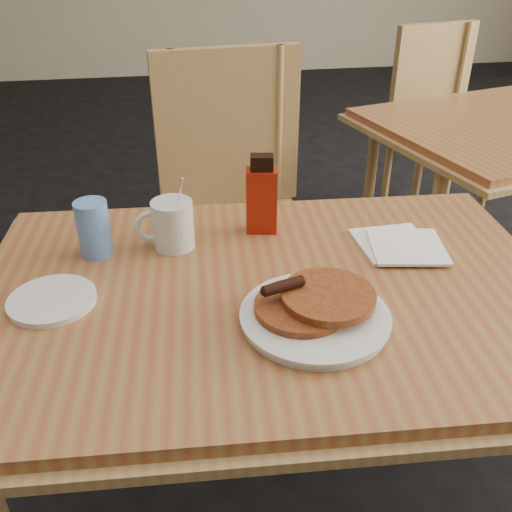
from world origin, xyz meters
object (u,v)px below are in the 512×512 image
at_px(chair_main_far, 233,189).
at_px(coffee_mug, 172,224).
at_px(syrup_bottle, 262,197).
at_px(chair_neighbor_far, 436,111).
at_px(pancake_plate, 314,311).
at_px(blue_tumbler, 94,228).
at_px(main_table, 270,305).

distance_m(chair_main_far, coffee_mug, 0.64).
relative_size(chair_main_far, syrup_bottle, 5.73).
bearing_deg(chair_neighbor_far, pancake_plate, -133.06).
bearing_deg(chair_main_far, blue_tumbler, -127.23).
height_order(main_table, syrup_bottle, syrup_bottle).
bearing_deg(chair_neighbor_far, chair_main_far, -153.41).
relative_size(pancake_plate, coffee_mug, 1.60).
bearing_deg(blue_tumbler, chair_main_far, 57.91).
height_order(chair_main_far, blue_tumbler, chair_main_far).
distance_m(pancake_plate, syrup_bottle, 0.35).
distance_m(chair_neighbor_far, blue_tumbler, 2.06).
bearing_deg(syrup_bottle, blue_tumbler, -163.16).
xyz_separation_m(main_table, coffee_mug, (-0.18, 0.19, 0.10)).
distance_m(chair_main_far, chair_neighbor_far, 1.39).
height_order(chair_neighbor_far, syrup_bottle, chair_neighbor_far).
bearing_deg(blue_tumbler, pancake_plate, -37.37).
bearing_deg(chair_main_far, main_table, -96.97).
xyz_separation_m(coffee_mug, syrup_bottle, (0.20, 0.04, 0.03)).
bearing_deg(coffee_mug, syrup_bottle, 5.42).
height_order(chair_main_far, syrup_bottle, chair_main_far).
distance_m(chair_main_far, syrup_bottle, 0.57).
relative_size(chair_main_far, coffee_mug, 6.24).
height_order(main_table, pancake_plate, pancake_plate).
xyz_separation_m(coffee_mug, blue_tumbler, (-0.16, -0.00, 0.01)).
bearing_deg(pancake_plate, main_table, 115.69).
xyz_separation_m(main_table, chair_main_far, (0.02, 0.76, -0.09)).
height_order(main_table, chair_neighbor_far, chair_neighbor_far).
height_order(main_table, blue_tumbler, blue_tumbler).
distance_m(coffee_mug, syrup_bottle, 0.21).
height_order(chair_main_far, pancake_plate, chair_main_far).
height_order(coffee_mug, blue_tumbler, coffee_mug).
relative_size(main_table, syrup_bottle, 6.74).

